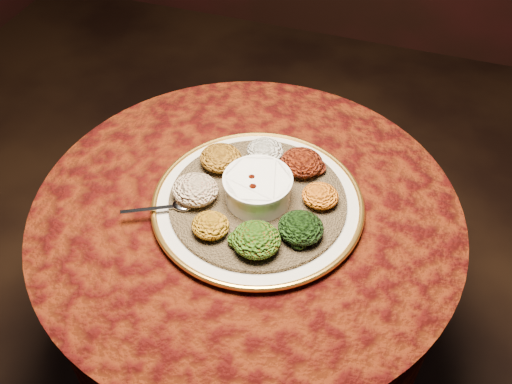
% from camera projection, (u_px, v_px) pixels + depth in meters
% --- Properties ---
extents(table, '(0.96, 0.96, 0.73)m').
position_uv_depth(table, '(247.00, 257.00, 1.40)').
color(table, black).
rests_on(table, ground).
extents(platter, '(0.48, 0.48, 0.02)m').
position_uv_depth(platter, '(258.00, 203.00, 1.26)').
color(platter, beige).
rests_on(platter, table).
extents(injera, '(0.46, 0.46, 0.01)m').
position_uv_depth(injera, '(258.00, 200.00, 1.25)').
color(injera, brown).
rests_on(injera, platter).
extents(stew_bowl, '(0.15, 0.15, 0.06)m').
position_uv_depth(stew_bowl, '(258.00, 187.00, 1.22)').
color(stew_bowl, silver).
rests_on(stew_bowl, injera).
extents(spoon, '(0.14, 0.08, 0.01)m').
position_uv_depth(spoon, '(177.00, 206.00, 1.22)').
color(spoon, silver).
rests_on(spoon, injera).
extents(portion_ayib, '(0.09, 0.08, 0.04)m').
position_uv_depth(portion_ayib, '(265.00, 151.00, 1.33)').
color(portion_ayib, beige).
rests_on(portion_ayib, injera).
extents(portion_kitfo, '(0.10, 0.09, 0.05)m').
position_uv_depth(portion_kitfo, '(302.00, 162.00, 1.29)').
color(portion_kitfo, black).
rests_on(portion_kitfo, injera).
extents(portion_tikil, '(0.08, 0.08, 0.04)m').
position_uv_depth(portion_tikil, '(320.00, 196.00, 1.23)').
color(portion_tikil, '#AE6B0E').
rests_on(portion_tikil, injera).
extents(portion_gomen, '(0.09, 0.09, 0.05)m').
position_uv_depth(portion_gomen, '(301.00, 228.00, 1.16)').
color(portion_gomen, black).
rests_on(portion_gomen, injera).
extents(portion_mixveg, '(0.10, 0.10, 0.05)m').
position_uv_depth(portion_mixveg, '(256.00, 240.00, 1.14)').
color(portion_mixveg, '#982509').
rests_on(portion_mixveg, injera).
extents(portion_kik, '(0.08, 0.08, 0.04)m').
position_uv_depth(portion_kik, '(210.00, 225.00, 1.17)').
color(portion_kik, '#AD680F').
rests_on(portion_kik, injera).
extents(portion_timatim, '(0.10, 0.10, 0.05)m').
position_uv_depth(portion_timatim, '(195.00, 190.00, 1.23)').
color(portion_timatim, maroon).
rests_on(portion_timatim, injera).
extents(portion_shiro, '(0.10, 0.09, 0.05)m').
position_uv_depth(portion_shiro, '(221.00, 158.00, 1.30)').
color(portion_shiro, '#9F6213').
rests_on(portion_shiro, injera).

